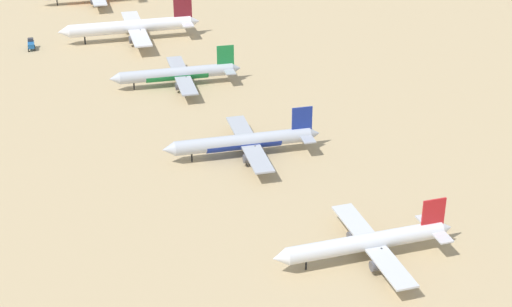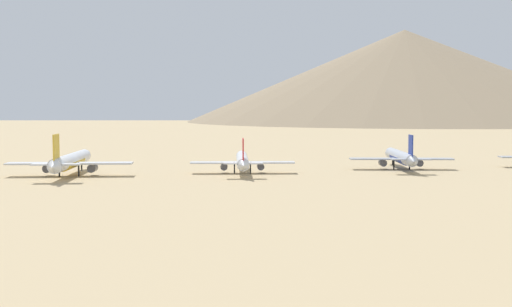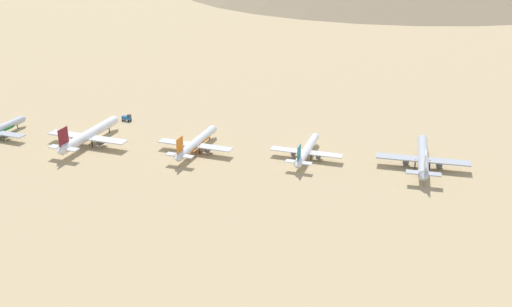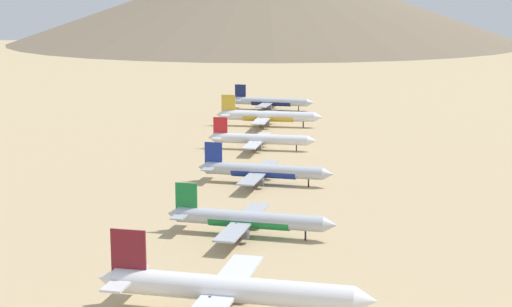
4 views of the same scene
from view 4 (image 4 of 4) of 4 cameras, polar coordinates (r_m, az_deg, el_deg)
ground_plane at (r=208.56m, az=-0.72°, el=-5.62°), size 2628.89×2628.89×0.00m
parked_jet_3 at (r=156.83m, az=-1.93°, el=-9.39°), size 54.30×44.08×15.66m
parked_jet_4 at (r=206.08m, az=-0.56°, el=-4.60°), size 44.05×35.81×12.70m
parked_jet_5 at (r=260.42m, az=0.47°, el=-1.22°), size 44.31×36.01×12.78m
parked_jet_6 at (r=316.22m, az=0.26°, el=0.99°), size 42.39×34.32×12.26m
parked_jet_7 at (r=370.36m, az=0.80°, el=2.59°), size 48.58×39.36×14.04m
parked_jet_8 at (r=422.10m, az=1.02°, el=3.60°), size 43.75×35.57×12.61m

